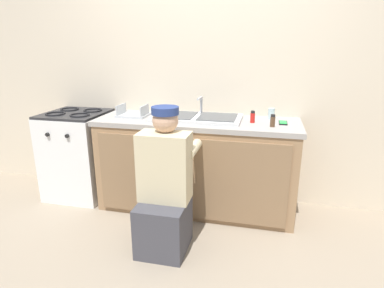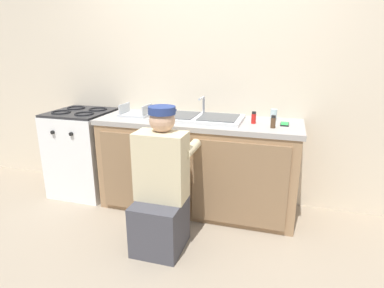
# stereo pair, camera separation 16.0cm
# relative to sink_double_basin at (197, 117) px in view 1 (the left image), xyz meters

# --- Properties ---
(ground_plane) EXTENTS (12.00, 12.00, 0.00)m
(ground_plane) POSITION_rel_sink_double_basin_xyz_m (0.00, -0.30, -0.89)
(ground_plane) COLOR gray
(back_wall) EXTENTS (6.00, 0.10, 2.50)m
(back_wall) POSITION_rel_sink_double_basin_xyz_m (0.00, 0.35, 0.36)
(back_wall) COLOR beige
(back_wall) RESTS_ON ground_plane
(counter_cabinet) EXTENTS (1.81, 0.62, 0.83)m
(counter_cabinet) POSITION_rel_sink_double_basin_xyz_m (0.00, -0.01, -0.48)
(counter_cabinet) COLOR #997551
(counter_cabinet) RESTS_ON ground_plane
(countertop) EXTENTS (1.85, 0.62, 0.04)m
(countertop) POSITION_rel_sink_double_basin_xyz_m (0.00, -0.00, -0.04)
(countertop) COLOR #9E9993
(countertop) RESTS_ON counter_cabinet
(sink_double_basin) EXTENTS (0.80, 0.44, 0.19)m
(sink_double_basin) POSITION_rel_sink_double_basin_xyz_m (0.00, 0.00, 0.00)
(sink_double_basin) COLOR silver
(sink_double_basin) RESTS_ON countertop
(stove_range) EXTENTS (0.59, 0.62, 0.90)m
(stove_range) POSITION_rel_sink_double_basin_xyz_m (-1.26, -0.00, -0.45)
(stove_range) COLOR white
(stove_range) RESTS_ON ground_plane
(plumber_person) EXTENTS (0.42, 0.61, 1.10)m
(plumber_person) POSITION_rel_sink_double_basin_xyz_m (-0.09, -0.71, -0.43)
(plumber_person) COLOR #3F3F47
(plumber_person) RESTS_ON ground_plane
(spice_bottle_pepper) EXTENTS (0.04, 0.04, 0.10)m
(spice_bottle_pepper) POSITION_rel_sink_double_basin_xyz_m (0.67, -0.13, 0.03)
(spice_bottle_pepper) COLOR #513823
(spice_bottle_pepper) RESTS_ON countertop
(water_glass) EXTENTS (0.06, 0.06, 0.10)m
(water_glass) POSITION_rel_sink_double_basin_xyz_m (0.66, 0.18, 0.03)
(water_glass) COLOR #ADC6CC
(water_glass) RESTS_ON countertop
(cell_phone) EXTENTS (0.07, 0.14, 0.01)m
(cell_phone) POSITION_rel_sink_double_basin_xyz_m (0.76, 0.02, -0.01)
(cell_phone) COLOR black
(cell_phone) RESTS_ON countertop
(dish_rack_tray) EXTENTS (0.28, 0.22, 0.11)m
(dish_rack_tray) POSITION_rel_sink_double_basin_xyz_m (-0.63, -0.00, 0.01)
(dish_rack_tray) COLOR #B2B7BC
(dish_rack_tray) RESTS_ON countertop
(spice_bottle_red) EXTENTS (0.04, 0.04, 0.10)m
(spice_bottle_red) POSITION_rel_sink_double_basin_xyz_m (0.50, -0.01, 0.03)
(spice_bottle_red) COLOR red
(spice_bottle_red) RESTS_ON countertop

